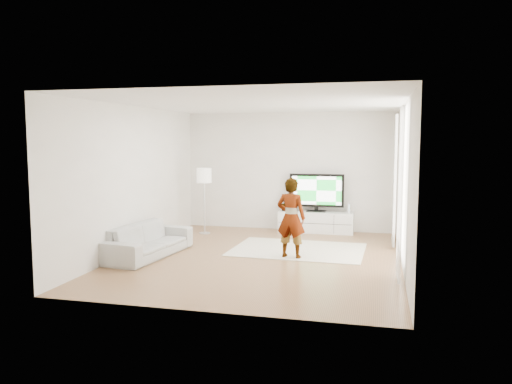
% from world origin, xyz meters
% --- Properties ---
extents(floor, '(6.00, 6.00, 0.00)m').
position_xyz_m(floor, '(0.00, 0.00, 0.00)').
color(floor, '#996E45').
rests_on(floor, ground).
extents(ceiling, '(6.00, 6.00, 0.00)m').
position_xyz_m(ceiling, '(0.00, 0.00, 2.80)').
color(ceiling, white).
rests_on(ceiling, wall_back).
extents(wall_left, '(0.02, 6.00, 2.80)m').
position_xyz_m(wall_left, '(-2.50, 0.00, 1.40)').
color(wall_left, white).
rests_on(wall_left, floor).
extents(wall_right, '(0.02, 6.00, 2.80)m').
position_xyz_m(wall_right, '(2.50, 0.00, 1.40)').
color(wall_right, white).
rests_on(wall_right, floor).
extents(wall_back, '(5.00, 0.02, 2.80)m').
position_xyz_m(wall_back, '(0.00, 3.00, 1.40)').
color(wall_back, white).
rests_on(wall_back, floor).
extents(wall_front, '(5.00, 0.02, 2.80)m').
position_xyz_m(wall_front, '(0.00, -3.00, 1.40)').
color(wall_front, white).
rests_on(wall_front, floor).
extents(window, '(0.01, 2.60, 2.50)m').
position_xyz_m(window, '(2.48, 0.30, 1.45)').
color(window, white).
rests_on(window, wall_right).
extents(curtain_near, '(0.04, 0.70, 2.60)m').
position_xyz_m(curtain_near, '(2.40, -1.00, 1.35)').
color(curtain_near, white).
rests_on(curtain_near, floor).
extents(curtain_far, '(0.04, 0.70, 2.60)m').
position_xyz_m(curtain_far, '(2.40, 1.60, 1.35)').
color(curtain_far, white).
rests_on(curtain_far, floor).
extents(media_console, '(1.73, 0.49, 0.49)m').
position_xyz_m(media_console, '(0.69, 2.76, 0.24)').
color(media_console, white).
rests_on(media_console, floor).
extents(television, '(1.26, 0.25, 0.88)m').
position_xyz_m(television, '(0.69, 2.79, 0.96)').
color(television, black).
rests_on(television, media_console).
extents(game_console, '(0.05, 0.16, 0.22)m').
position_xyz_m(game_console, '(1.45, 2.76, 0.60)').
color(game_console, white).
rests_on(game_console, media_console).
extents(potted_plant, '(0.25, 0.25, 0.40)m').
position_xyz_m(potted_plant, '(-0.04, 2.77, 0.69)').
color(potted_plant, '#3F7238').
rests_on(potted_plant, media_console).
extents(rug, '(2.61, 1.93, 0.01)m').
position_xyz_m(rug, '(0.57, 0.80, 0.01)').
color(rug, silver).
rests_on(rug, floor).
extents(player, '(0.58, 0.42, 1.46)m').
position_xyz_m(player, '(0.55, 0.11, 0.74)').
color(player, '#334772').
rests_on(player, rug).
extents(sofa, '(1.03, 2.12, 0.60)m').
position_xyz_m(sofa, '(-2.06, -0.37, 0.30)').
color(sofa, '#A5A5A0').
rests_on(sofa, floor).
extents(floor_lamp, '(0.34, 0.34, 1.51)m').
position_xyz_m(floor_lamp, '(-1.79, 1.99, 1.28)').
color(floor_lamp, silver).
rests_on(floor_lamp, floor).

